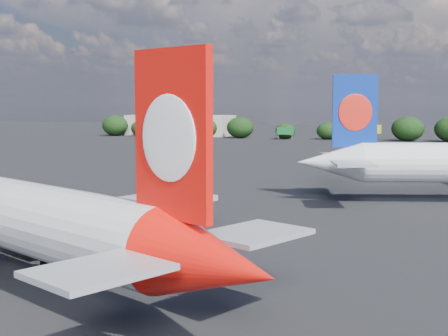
% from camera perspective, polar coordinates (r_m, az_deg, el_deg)
% --- Properties ---
extents(ground, '(500.00, 500.00, 0.00)m').
position_cam_1_polar(ground, '(105.27, 0.33, -1.37)').
color(ground, black).
rests_on(ground, ground).
extents(qantas_airliner, '(48.59, 46.84, 16.69)m').
position_cam_1_polar(qantas_airliner, '(51.06, -19.30, -4.03)').
color(qantas_airliner, silver).
rests_on(qantas_airliner, ground).
extents(terminal_building, '(42.00, 16.00, 8.00)m').
position_cam_1_polar(terminal_building, '(251.17, -4.02, 3.92)').
color(terminal_building, '#A49D8D').
rests_on(terminal_building, ground).
extents(highway_sign, '(6.00, 0.30, 4.50)m').
position_cam_1_polar(highway_sign, '(221.17, 5.61, 3.38)').
color(highway_sign, '#136129').
rests_on(highway_sign, ground).
extents(billboard_yellow, '(5.00, 0.30, 5.50)m').
position_cam_1_polar(billboard_yellow, '(222.07, 13.54, 3.44)').
color(billboard_yellow, gold).
rests_on(billboard_yellow, ground).
extents(horizon_treeline, '(200.98, 15.19, 8.89)m').
position_cam_1_polar(horizon_treeline, '(221.82, 12.35, 3.46)').
color(horizon_treeline, black).
rests_on(horizon_treeline, ground).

